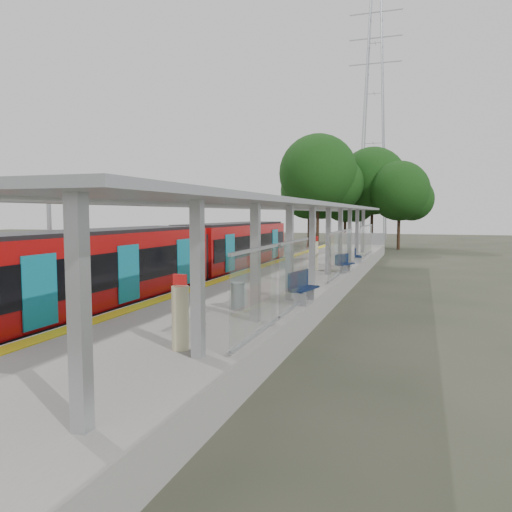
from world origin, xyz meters
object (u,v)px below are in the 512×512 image
(bench_mid, at_px, (344,263))
(litter_bin, at_px, (238,296))
(bench_far, at_px, (357,255))
(bench_near, at_px, (302,286))
(info_pillar_near, at_px, (180,317))
(info_pillar_far, at_px, (315,255))
(train, at_px, (184,257))

(bench_mid, xyz_separation_m, litter_bin, (-1.73, -11.94, -0.07))
(bench_far, bearing_deg, bench_near, -99.23)
(bench_mid, bearing_deg, bench_near, -71.21)
(bench_mid, relative_size, info_pillar_near, 0.85)
(info_pillar_far, relative_size, litter_bin, 2.09)
(train, distance_m, bench_mid, 8.79)
(info_pillar_near, relative_size, info_pillar_far, 0.93)
(bench_near, relative_size, info_pillar_far, 0.90)
(info_pillar_far, bearing_deg, litter_bin, -111.30)
(bench_far, bearing_deg, info_pillar_near, -102.42)
(bench_near, bearing_deg, bench_far, 100.39)
(train, xyz_separation_m, info_pillar_near, (5.84, -11.82, -0.28))
(bench_far, height_order, info_pillar_far, info_pillar_far)
(bench_mid, relative_size, info_pillar_far, 0.79)
(bench_far, relative_size, info_pillar_near, 0.80)
(train, distance_m, info_pillar_near, 13.19)
(litter_bin, bearing_deg, bench_near, 49.19)
(bench_near, height_order, litter_bin, bench_near)
(train, relative_size, litter_bin, 30.06)
(bench_mid, relative_size, bench_far, 1.06)
(bench_mid, height_order, info_pillar_near, info_pillar_near)
(bench_near, xyz_separation_m, bench_far, (0.02, 15.59, -0.10))
(info_pillar_near, bearing_deg, bench_near, 85.10)
(bench_mid, bearing_deg, info_pillar_near, -75.45)
(bench_mid, height_order, bench_far, bench_mid)
(bench_mid, bearing_deg, info_pillar_far, 177.95)
(bench_near, bearing_deg, info_pillar_near, -89.78)
(info_pillar_near, height_order, litter_bin, info_pillar_near)
(info_pillar_far, bearing_deg, bench_mid, -42.40)
(bench_near, relative_size, bench_far, 1.20)
(bench_near, distance_m, bench_mid, 9.96)
(info_pillar_near, bearing_deg, bench_mid, 91.03)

